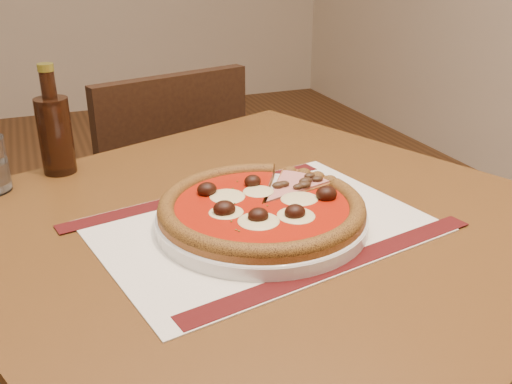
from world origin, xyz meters
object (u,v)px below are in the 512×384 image
table (261,276)px  pizza (262,207)px  chair_far (161,202)px  plate (262,219)px  bottle (55,131)px

table → pizza: 0.14m
chair_far → pizza: (-0.01, -0.72, 0.31)m
plate → pizza: size_ratio=1.03×
table → plate: bearing=-111.1°
chair_far → pizza: 0.78m
pizza → bottle: (-0.24, 0.32, 0.04)m
plate → chair_far: bearing=89.5°
table → bottle: 0.42m
plate → bottle: 0.41m
pizza → chair_far: bearing=89.5°
table → plate: (-0.01, -0.03, 0.11)m
table → bottle: bearing=131.5°
table → bottle: size_ratio=5.56×
pizza → bottle: bottle is taller
pizza → bottle: bearing=127.3°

